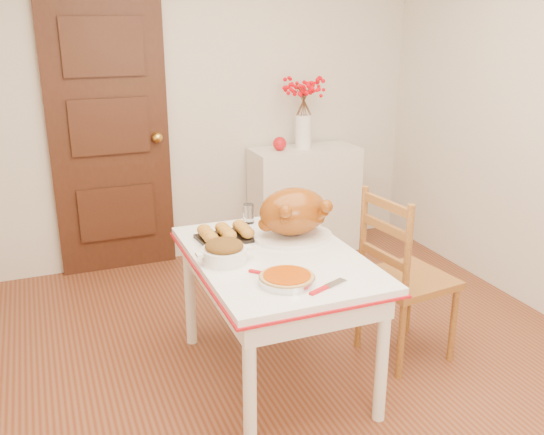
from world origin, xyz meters
name	(u,v)px	position (x,y,z in m)	size (l,w,h in m)	color
floor	(310,383)	(0.00, 0.00, 0.00)	(3.50, 4.00, 0.00)	#5E2812
wall_back	(201,99)	(0.00, 2.00, 1.25)	(3.50, 0.00, 2.50)	beige
door_back	(110,135)	(-0.70, 1.97, 1.03)	(0.85, 0.06, 2.06)	#3D1D12
sideboard	(304,200)	(0.77, 1.78, 0.43)	(0.85, 0.38, 0.85)	silver
kitchen_table	(276,317)	(-0.15, 0.13, 0.36)	(0.82, 1.19, 0.71)	white
chair_oak	(409,275)	(0.63, 0.08, 0.49)	(0.43, 0.43, 0.98)	#A56826
berry_vase	(304,114)	(0.75, 1.78, 1.13)	(0.28, 0.28, 0.55)	white
apple	(280,144)	(0.56, 1.78, 0.91)	(0.11, 0.11, 0.11)	red
turkey_platter	(293,214)	(0.03, 0.31, 0.85)	(0.43, 0.35, 0.28)	#8C4A15
pumpkin_pie	(287,278)	(-0.23, -0.20, 0.74)	(0.26, 0.26, 0.05)	#A83900
stuffing_dish	(224,251)	(-0.41, 0.13, 0.77)	(0.28, 0.22, 0.11)	brown
rolls_tray	(226,233)	(-0.32, 0.42, 0.75)	(0.29, 0.22, 0.08)	#BA812C
pie_server	(328,286)	(-0.08, -0.31, 0.72)	(0.23, 0.06, 0.01)	silver
carving_knife	(273,275)	(-0.26, -0.11, 0.72)	(0.24, 0.06, 0.01)	silver
drinking_glass	(248,214)	(-0.11, 0.64, 0.77)	(0.07, 0.07, 0.11)	white
shaker_pair	(286,213)	(0.11, 0.60, 0.75)	(0.08, 0.03, 0.08)	white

